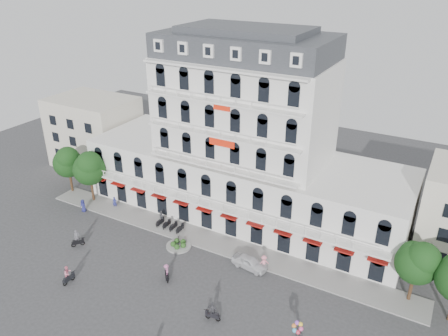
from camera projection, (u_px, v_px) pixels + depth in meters
ground at (171, 282)px, 49.48m from camera, size 120.00×120.00×0.00m
sidewalk at (211, 241)px, 56.54m from camera, size 53.00×4.00×0.16m
main_building at (244, 147)px, 59.39m from camera, size 45.00×15.00×25.80m
flank_building_west at (95, 132)px, 75.88m from camera, size 14.00×10.00×12.00m
traffic_island at (179, 245)px, 55.42m from camera, size 3.20×3.20×1.60m
parked_scooter_row at (170, 229)px, 59.21m from camera, size 4.40×1.80×1.10m
tree_west_outer at (68, 161)px, 66.47m from camera, size 4.50×4.48×7.76m
tree_west_inner at (89, 167)px, 63.73m from camera, size 4.76×4.76×8.25m
tree_east_inner at (418, 261)px, 44.51m from camera, size 4.40×4.37×7.57m
parked_car at (250, 262)px, 51.43m from camera, size 4.58×2.25×1.50m
rider_west at (77, 239)px, 55.21m from camera, size 1.19×1.42×2.36m
rider_southwest at (68, 274)px, 48.83m from camera, size 0.73×1.70×2.29m
rider_northeast at (213, 311)px, 43.75m from camera, size 1.70×0.58×2.25m
rider_center at (167, 272)px, 49.37m from camera, size 1.25×1.36×2.07m
pedestrian_left at (83, 206)px, 62.97m from camera, size 0.96×0.64×1.92m
pedestrian_mid at (161, 217)px, 60.20m from camera, size 1.18×0.97×1.88m
pedestrian_right at (264, 262)px, 51.11m from camera, size 1.38×1.31×1.88m
pedestrian_far at (115, 202)px, 63.97m from camera, size 0.76×0.68×1.73m
balloon_vendor at (299, 336)px, 40.70m from camera, size 1.39×1.31×2.45m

